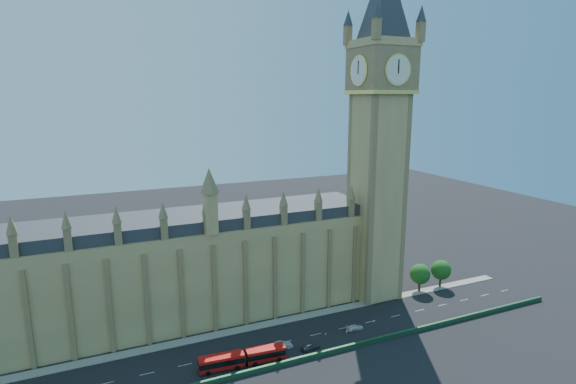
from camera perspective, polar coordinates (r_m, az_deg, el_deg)
name	(u,v)px	position (r m, az deg, el deg)	size (l,w,h in m)	color
ground	(270,345)	(111.78, -2.27, -18.85)	(400.00, 400.00, 0.00)	black
palace_westminster	(145,273)	(120.09, -17.66, -9.80)	(120.00, 20.00, 28.00)	tan
elizabeth_tower	(380,107)	(126.48, 11.61, 10.51)	(20.59, 20.59, 105.00)	tan
bridge_parapet	(285,363)	(104.38, -0.34, -20.90)	(160.00, 0.60, 1.20)	#1E4C2D
kerb_north	(257,326)	(119.49, -4.00, -16.64)	(160.00, 3.00, 0.16)	gray
tree_east_near	(420,273)	(141.87, 16.47, -9.88)	(6.00, 6.00, 8.50)	#382619
tree_east_far	(441,269)	(146.90, 18.90, -9.27)	(6.00, 6.00, 8.50)	#382619
red_bus	(243,358)	(104.33, -5.79, -20.26)	(19.17, 4.44, 3.23)	red
car_grey	(310,346)	(109.91, 2.85, -18.96)	(1.83, 4.55, 1.55)	#42454A
car_silver	(282,345)	(110.03, -0.75, -18.89)	(1.70, 4.89, 1.61)	#B0B3B8
car_white	(355,328)	(118.60, 8.50, -16.67)	(1.83, 4.51, 1.31)	silver
cone_a	(326,334)	(115.65, 4.79, -17.56)	(0.48, 0.48, 0.64)	black
cone_b	(359,326)	(120.06, 9.02, -16.47)	(0.52, 0.52, 0.75)	black
cone_c	(374,321)	(123.21, 10.84, -15.78)	(0.51, 0.51, 0.63)	black
cone_d	(347,332)	(117.24, 7.47, -17.17)	(0.51, 0.51, 0.72)	black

